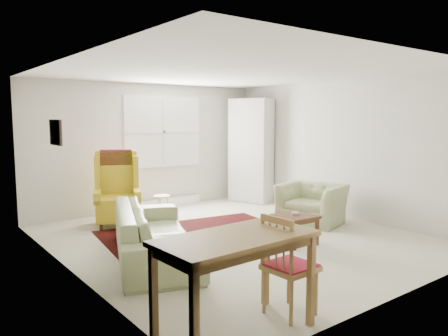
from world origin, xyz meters
TOP-DOWN VIEW (x-y plane):
  - room at (0.02, 0.21)m, footprint 5.04×5.54m
  - rug at (-0.36, 0.55)m, footprint 3.12×2.26m
  - sofa at (-1.46, -0.12)m, footprint 1.75×2.55m
  - armchair at (1.66, -0.06)m, footprint 1.21×1.29m
  - wingback_chair at (-1.12, 1.83)m, footprint 0.99×1.01m
  - coffee_table at (0.47, -0.78)m, footprint 0.56×0.56m
  - stool at (-0.23, 1.88)m, footprint 0.38×0.38m
  - cabinet at (2.10, 2.08)m, footprint 0.75×1.00m
  - desk at (-1.90, -2.35)m, footprint 1.38×0.72m
  - desk_chair at (-1.25, -2.35)m, footprint 0.43×0.43m

SIDE VIEW (x-z plane):
  - rug at x=-0.36m, z-range 0.00..0.03m
  - stool at x=-0.23m, z-range 0.00..0.42m
  - coffee_table at x=0.47m, z-range 0.00..0.44m
  - armchair at x=1.66m, z-range 0.00..0.82m
  - desk at x=-1.90m, z-range 0.00..0.86m
  - desk_chair at x=-1.25m, z-range 0.00..0.96m
  - sofa at x=-1.46m, z-range 0.00..0.96m
  - wingback_chair at x=-1.12m, z-range 0.00..1.28m
  - cabinet at x=2.10m, z-range 0.00..2.24m
  - room at x=0.02m, z-range 0.00..2.51m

